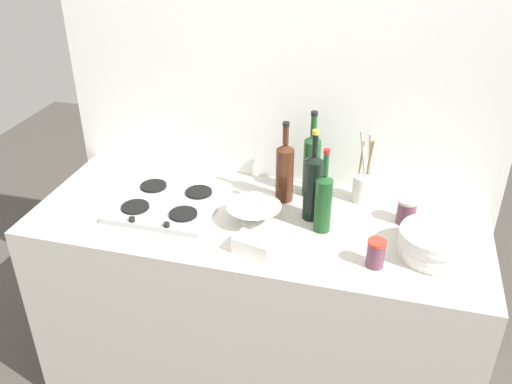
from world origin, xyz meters
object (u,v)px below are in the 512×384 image
plate_stack (435,244)px  wine_bottle_mid_left (312,164)px  butter_dish (254,245)px  wine_bottle_leftmost (323,201)px  condiment_jar_rear (407,211)px  wine_bottle_rightmost (313,185)px  utensil_crock (363,185)px  stovetop_hob (168,203)px  mixing_bowl (253,213)px  condiment_jar_front (376,253)px  wine_bottle_mid_right (285,171)px

plate_stack → wine_bottle_mid_left: wine_bottle_mid_left is taller
wine_bottle_mid_left → butter_dish: size_ratio=2.63×
wine_bottle_leftmost → condiment_jar_rear: wine_bottle_leftmost is taller
wine_bottle_rightmost → utensil_crock: size_ratio=1.20×
stovetop_hob → utensil_crock: 0.81m
mixing_bowl → condiment_jar_front: 0.51m
condiment_jar_front → condiment_jar_rear: bearing=73.2°
condiment_jar_front → wine_bottle_leftmost: bearing=140.7°
wine_bottle_leftmost → wine_bottle_mid_right: bearing=135.4°
wine_bottle_leftmost → wine_bottle_mid_left: wine_bottle_mid_left is taller
wine_bottle_leftmost → mixing_bowl: 0.28m
wine_bottle_leftmost → wine_bottle_mid_left: 0.27m
wine_bottle_leftmost → utensil_crock: 0.30m
wine_bottle_mid_right → condiment_jar_front: (0.40, -0.36, -0.08)m
wine_bottle_mid_right → utensil_crock: (0.32, 0.08, -0.06)m
wine_bottle_rightmost → butter_dish: (-0.16, -0.29, -0.11)m
plate_stack → wine_bottle_leftmost: bearing=171.3°
wine_bottle_leftmost → wine_bottle_rightmost: wine_bottle_rightmost is taller
wine_bottle_mid_left → utensil_crock: (0.22, 0.01, -0.07)m
plate_stack → wine_bottle_mid_left: (-0.50, 0.32, 0.09)m
wine_bottle_leftmost → plate_stack: bearing=-8.7°
wine_bottle_rightmost → wine_bottle_mid_right: bearing=140.7°
wine_bottle_leftmost → mixing_bowl: bearing=-176.0°
stovetop_hob → wine_bottle_leftmost: bearing=-1.2°
wine_bottle_mid_right → condiment_jar_rear: wine_bottle_mid_right is taller
plate_stack → mixing_bowl: bearing=176.2°
butter_dish → stovetop_hob: bearing=152.5°
plate_stack → wine_bottle_rightmost: 0.50m
plate_stack → condiment_jar_rear: (-0.10, 0.20, -0.00)m
wine_bottle_mid_left → condiment_jar_front: 0.54m
condiment_jar_rear → wine_bottle_rightmost: bearing=-170.5°
plate_stack → utensil_crock: (-0.28, 0.33, 0.02)m
condiment_jar_front → wine_bottle_rightmost: bearing=136.9°
stovetop_hob → wine_bottle_mid_left: size_ratio=1.09×
wine_bottle_rightmost → condiment_jar_front: bearing=-43.1°
plate_stack → mixing_bowl: plate_stack is taller
stovetop_hob → wine_bottle_rightmost: wine_bottle_rightmost is taller
wine_bottle_mid_left → condiment_jar_front: wine_bottle_mid_left is taller
condiment_jar_rear → wine_bottle_leftmost: bearing=-156.1°
condiment_jar_rear → plate_stack: bearing=-62.7°
condiment_jar_front → plate_stack: bearing=29.6°
butter_dish → wine_bottle_mid_left: bearing=75.6°
butter_dish → condiment_jar_front: bearing=4.7°
wine_bottle_mid_right → wine_bottle_rightmost: bearing=-39.3°
wine_bottle_mid_left → mixing_bowl: size_ratio=1.75×
wine_bottle_rightmost → utensil_crock: 0.27m
stovetop_hob → mixing_bowl: bearing=-4.8°
mixing_bowl → utensil_crock: 0.48m
wine_bottle_mid_right → utensil_crock: wine_bottle_mid_right is taller
plate_stack → wine_bottle_rightmost: size_ratio=0.68×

